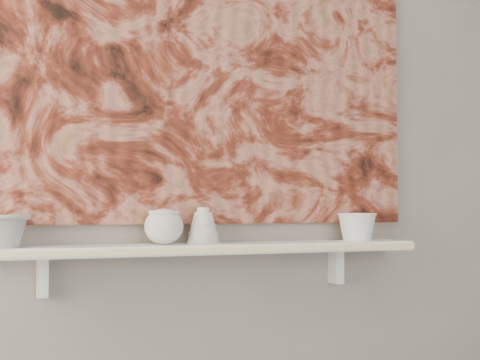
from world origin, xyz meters
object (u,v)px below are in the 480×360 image
painting (200,55)px  bowl_white (357,227)px  cup_cream (164,227)px  bowl_grey (0,230)px  shelf (208,248)px  bell_vessel (203,225)px

painting → bowl_white: 0.78m
cup_cream → bowl_grey: bearing=180.0°
bowl_grey → bowl_white: size_ratio=1.26×
bowl_grey → bowl_white: bearing=0.0°
painting → bowl_white: painting is taller
bowl_grey → shelf: bearing=0.0°
bowl_white → shelf: bearing=180.0°
painting → bowl_grey: 0.83m
painting → bowl_grey: painting is taller
shelf → bowl_white: bowl_white is taller
bell_vessel → bowl_white: bearing=0.0°
painting → bowl_grey: (-0.61, -0.08, -0.56)m
bowl_white → cup_cream: bearing=180.0°
bell_vessel → bowl_white: 0.55m
bowl_grey → bell_vessel: (0.60, 0.00, 0.01)m
cup_cream → bell_vessel: bearing=0.0°
shelf → painting: (0.00, 0.08, 0.62)m
painting → cup_cream: (-0.14, -0.08, -0.56)m
shelf → bell_vessel: bearing=180.0°
painting → bowl_white: size_ratio=11.38×
shelf → bowl_white: 0.54m
bowl_grey → bowl_white: same height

